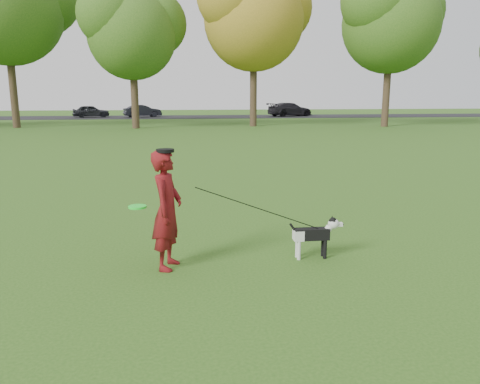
{
  "coord_description": "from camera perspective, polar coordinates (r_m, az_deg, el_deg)",
  "views": [
    {
      "loc": [
        -1.02,
        -6.25,
        2.29
      ],
      "look_at": [
        -0.24,
        0.0,
        0.95
      ],
      "focal_mm": 35.0,
      "sensor_mm": 36.0,
      "label": 1
    }
  ],
  "objects": [
    {
      "name": "ground",
      "position": [
        6.74,
        2.07,
        -7.88
      ],
      "size": [
        120.0,
        120.0,
        0.0
      ],
      "primitive_type": "plane",
      "color": "#285116",
      "rests_on": "ground"
    },
    {
      "name": "road",
      "position": [
        46.32,
        -5.92,
        9.1
      ],
      "size": [
        120.0,
        7.0,
        0.02
      ],
      "primitive_type": "cube",
      "color": "black",
      "rests_on": "ground"
    },
    {
      "name": "man",
      "position": [
        6.18,
        -8.88,
        -2.19
      ],
      "size": [
        0.52,
        0.66,
        1.58
      ],
      "primitive_type": "imported",
      "rotation": [
        0.0,
        0.0,
        1.3
      ],
      "color": "#600D13",
      "rests_on": "ground"
    },
    {
      "name": "dog",
      "position": [
        6.67,
        9.21,
        -4.95
      ],
      "size": [
        0.79,
        0.16,
        0.6
      ],
      "color": "black",
      "rests_on": "ground"
    },
    {
      "name": "car_left",
      "position": [
        47.05,
        -17.71,
        9.36
      ],
      "size": [
        3.61,
        2.25,
        1.15
      ],
      "primitive_type": "imported",
      "rotation": [
        0.0,
        0.0,
        1.86
      ],
      "color": "black",
      "rests_on": "road"
    },
    {
      "name": "car_mid",
      "position": [
        46.43,
        -11.8,
        9.65
      ],
      "size": [
        3.72,
        2.3,
        1.16
      ],
      "primitive_type": "imported",
      "rotation": [
        0.0,
        0.0,
        1.9
      ],
      "color": "black",
      "rests_on": "road"
    },
    {
      "name": "car_right",
      "position": [
        47.52,
        6.11,
        9.98
      ],
      "size": [
        4.94,
        3.29,
        1.33
      ],
      "primitive_type": "imported",
      "rotation": [
        0.0,
        0.0,
        1.91
      ],
      "color": "black",
      "rests_on": "road"
    },
    {
      "name": "man_held_items",
      "position": [
        6.3,
        2.5,
        -2.09
      ],
      "size": [
        2.64,
        0.36,
        1.19
      ],
      "color": "#1FFC2F",
      "rests_on": "ground"
    },
    {
      "name": "tree_row",
      "position": [
        32.72,
        -8.28,
        20.86
      ],
      "size": [
        51.74,
        8.86,
        12.01
      ],
      "color": "#38281C",
      "rests_on": "ground"
    }
  ]
}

